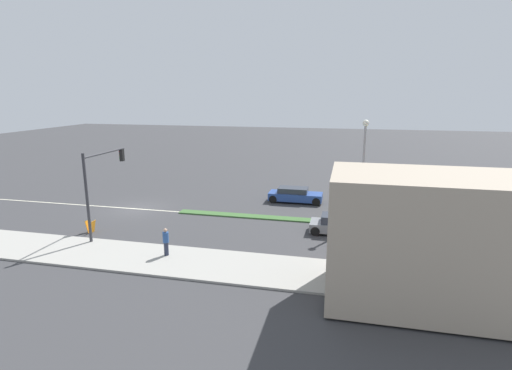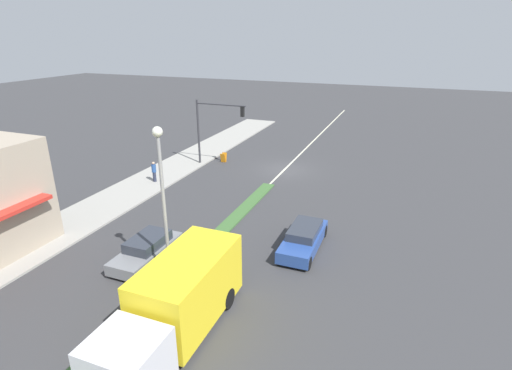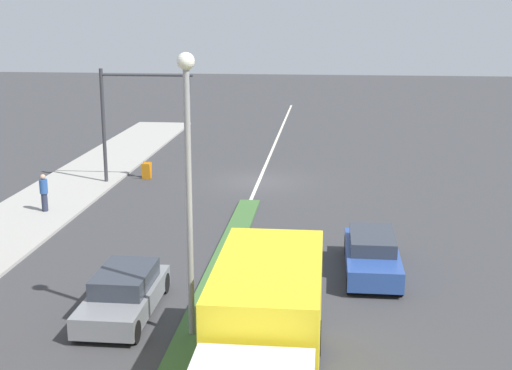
# 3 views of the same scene
# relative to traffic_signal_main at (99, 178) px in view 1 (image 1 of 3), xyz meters

# --- Properties ---
(ground_plane) EXTENTS (160.00, 160.00, 0.00)m
(ground_plane) POSITION_rel_traffic_signal_main_xyz_m (-6.12, 16.77, -3.90)
(ground_plane) COLOR #38383A
(sidewalk_right) EXTENTS (4.00, 73.00, 0.12)m
(sidewalk_right) POSITION_rel_traffic_signal_main_xyz_m (2.88, 17.27, -3.84)
(sidewalk_right) COLOR #9E9B93
(sidewalk_right) RESTS_ON ground
(median_strip) EXTENTS (0.90, 46.00, 0.10)m
(median_strip) POSITION_rel_traffic_signal_main_xyz_m (-6.12, 25.77, -3.85)
(median_strip) COLOR #3D6633
(median_strip) RESTS_ON ground
(lane_marking_center) EXTENTS (0.16, 60.00, 0.01)m
(lane_marking_center) POSITION_rel_traffic_signal_main_xyz_m (-6.12, -1.23, -3.90)
(lane_marking_center) COLOR beige
(lane_marking_center) RESTS_ON ground
(building_corner_store) EXTENTS (5.51, 8.81, 5.79)m
(building_corner_store) POSITION_rel_traffic_signal_main_xyz_m (4.55, 19.24, -0.89)
(building_corner_store) COLOR tan
(building_corner_store) RESTS_ON sidewalk_right
(traffic_signal_main) EXTENTS (4.59, 0.34, 5.60)m
(traffic_signal_main) POSITION_rel_traffic_signal_main_xyz_m (0.00, 0.00, 0.00)
(traffic_signal_main) COLOR #333338
(traffic_signal_main) RESTS_ON sidewalk_right
(street_lamp) EXTENTS (0.44, 0.44, 7.37)m
(street_lamp) POSITION_rel_traffic_signal_main_xyz_m (-6.12, 16.55, 0.88)
(street_lamp) COLOR gray
(street_lamp) RESTS_ON median_strip
(pedestrian) EXTENTS (0.34, 0.34, 1.61)m
(pedestrian) POSITION_rel_traffic_signal_main_xyz_m (2.35, 5.58, -2.94)
(pedestrian) COLOR #282D42
(pedestrian) RESTS_ON sidewalk_right
(warning_aframe_sign) EXTENTS (0.45, 0.53, 0.84)m
(warning_aframe_sign) POSITION_rel_traffic_signal_main_xyz_m (-0.32, -1.23, -3.47)
(warning_aframe_sign) COLOR orange
(warning_aframe_sign) RESTS_ON ground
(delivery_truck) EXTENTS (2.44, 7.50, 2.87)m
(delivery_truck) POSITION_rel_traffic_signal_main_xyz_m (-8.32, 19.37, -2.43)
(delivery_truck) COLOR silver
(delivery_truck) RESTS_ON ground
(suv_grey) EXTENTS (1.76, 4.24, 1.27)m
(suv_grey) POSITION_rel_traffic_signal_main_xyz_m (-3.92, 15.28, -3.29)
(suv_grey) COLOR slate
(suv_grey) RESTS_ON ground
(coupe_blue) EXTENTS (1.72, 4.56, 1.28)m
(coupe_blue) POSITION_rel_traffic_signal_main_xyz_m (-11.12, 11.20, -3.27)
(coupe_blue) COLOR #284793
(coupe_blue) RESTS_ON ground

